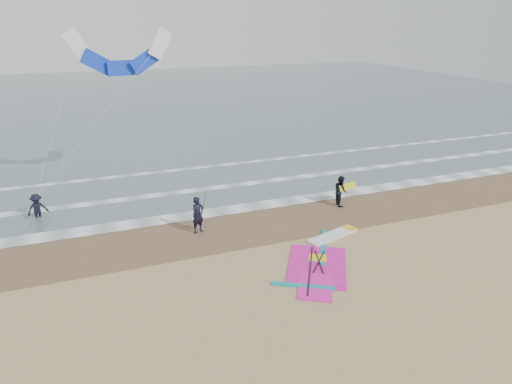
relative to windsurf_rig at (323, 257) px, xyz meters
name	(u,v)px	position (x,y,z in m)	size (l,w,h in m)	color
ground	(302,282)	(-1.76, -1.46, -0.04)	(120.00, 120.00, 0.00)	tan
sea_water	(142,100)	(-1.76, 46.54, -0.03)	(120.00, 80.00, 0.02)	#47605E
wet_sand_band	(252,224)	(-1.76, 4.54, -0.04)	(120.00, 5.00, 0.01)	brown
foam_waterline	(226,195)	(-1.76, 8.98, -0.01)	(120.00, 9.15, 0.02)	white
windsurf_rig	(323,257)	(0.00, 0.00, 0.00)	(6.11, 5.78, 0.15)	white
person_standing	(198,215)	(-4.60, 4.63, 0.91)	(0.69, 0.45, 1.90)	black
person_walking	(341,191)	(3.96, 5.21, 0.85)	(0.87, 0.67, 1.78)	black
person_wading	(36,203)	(-12.32, 9.49, 0.82)	(1.11, 0.64, 1.72)	black
held_pole	(203,206)	(-4.30, 4.63, 1.35)	(0.17, 0.86, 1.82)	black
carried_kiteboard	(348,187)	(4.36, 5.11, 1.09)	(1.30, 0.51, 0.39)	yellow
surf_kite	(121,56)	(-6.91, 12.19, 8.10)	(8.51, 2.99, 8.63)	white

